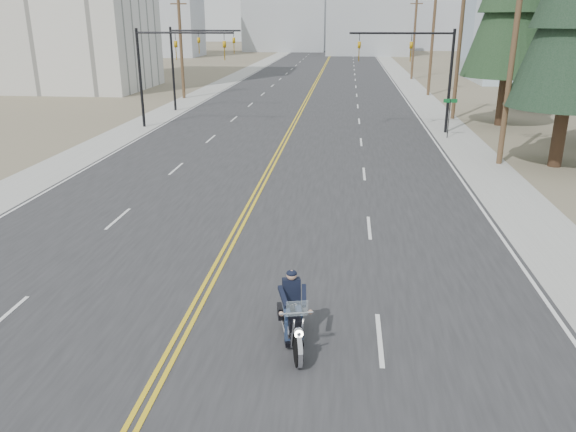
% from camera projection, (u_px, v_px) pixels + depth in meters
% --- Properties ---
extents(road, '(20.00, 200.00, 0.01)m').
position_uv_depth(road, '(318.00, 78.00, 76.46)').
color(road, '#303033').
rests_on(road, ground).
extents(sidewalk_left, '(3.00, 200.00, 0.01)m').
position_uv_depth(sidewalk_left, '(235.00, 77.00, 77.58)').
color(sidewalk_left, '#A5A5A0').
rests_on(sidewalk_left, ground).
extents(sidewalk_right, '(3.00, 200.00, 0.01)m').
position_uv_depth(sidewalk_right, '(404.00, 79.00, 75.34)').
color(sidewalk_right, '#A5A5A0').
rests_on(sidewalk_right, ground).
extents(traffic_mast_left, '(7.10, 0.26, 7.00)m').
position_uv_depth(traffic_mast_left, '(166.00, 59.00, 40.04)').
color(traffic_mast_left, black).
rests_on(traffic_mast_left, ground).
extents(traffic_mast_right, '(7.10, 0.26, 7.00)m').
position_uv_depth(traffic_mast_right, '(422.00, 60.00, 38.29)').
color(traffic_mast_right, black).
rests_on(traffic_mast_right, ground).
extents(traffic_mast_far, '(6.10, 0.26, 7.00)m').
position_uv_depth(traffic_mast_far, '(191.00, 53.00, 47.60)').
color(traffic_mast_far, black).
rests_on(traffic_mast_far, ground).
extents(street_sign, '(0.90, 0.06, 2.62)m').
position_uv_depth(street_sign, '(449.00, 111.00, 37.28)').
color(street_sign, black).
rests_on(street_sign, ground).
extents(utility_pole_b, '(2.20, 0.30, 11.50)m').
position_uv_depth(utility_pole_b, '(513.00, 52.00, 29.16)').
color(utility_pole_b, brown).
rests_on(utility_pole_b, ground).
extents(utility_pole_c, '(2.20, 0.30, 11.00)m').
position_uv_depth(utility_pole_c, '(459.00, 45.00, 43.32)').
color(utility_pole_c, brown).
rests_on(utility_pole_c, ground).
extents(utility_pole_d, '(2.20, 0.30, 11.50)m').
position_uv_depth(utility_pole_d, '(433.00, 36.00, 57.31)').
color(utility_pole_d, brown).
rests_on(utility_pole_d, ground).
extents(utility_pole_e, '(2.20, 0.30, 11.00)m').
position_uv_depth(utility_pole_e, '(414.00, 34.00, 73.35)').
color(utility_pole_e, brown).
rests_on(utility_pole_e, ground).
extents(utility_pole_left, '(2.20, 0.30, 10.50)m').
position_uv_depth(utility_pole_left, '(181.00, 42.00, 55.22)').
color(utility_pole_left, brown).
rests_on(utility_pole_left, ground).
extents(haze_bldg_a, '(14.00, 12.00, 22.00)m').
position_uv_depth(haze_bldg_a, '(165.00, 2.00, 118.45)').
color(haze_bldg_a, '#B7BCC6').
rests_on(haze_bldg_a, ground).
extents(haze_bldg_b, '(18.00, 14.00, 14.00)m').
position_uv_depth(haze_bldg_b, '(368.00, 22.00, 124.98)').
color(haze_bldg_b, '#ADB2B7').
rests_on(haze_bldg_b, ground).
extents(haze_bldg_c, '(16.00, 12.00, 18.00)m').
position_uv_depth(haze_bldg_c, '(539.00, 11.00, 107.13)').
color(haze_bldg_c, '#B7BCC6').
rests_on(haze_bldg_c, ground).
extents(haze_bldg_e, '(14.00, 14.00, 12.00)m').
position_uv_depth(haze_bldg_e, '(430.00, 26.00, 147.12)').
color(haze_bldg_e, '#B7BCC6').
rests_on(haze_bldg_e, ground).
extents(haze_bldg_f, '(12.00, 12.00, 16.00)m').
position_uv_depth(haze_bldg_f, '(124.00, 18.00, 134.98)').
color(haze_bldg_f, '#ADB2B7').
rests_on(haze_bldg_f, ground).
extents(motorcyclist, '(1.53, 2.56, 1.87)m').
position_uv_depth(motorcyclist, '(293.00, 311.00, 13.52)').
color(motorcyclist, black).
rests_on(motorcyclist, ground).
extents(conifer_far, '(5.17, 5.17, 13.85)m').
position_uv_depth(conifer_far, '(549.00, 15.00, 47.19)').
color(conifer_far, '#382619').
rests_on(conifer_far, ground).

